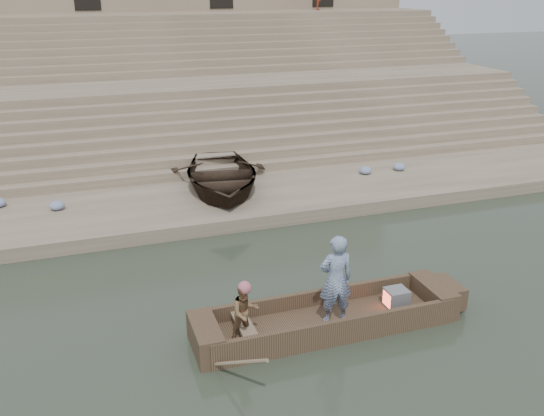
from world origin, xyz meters
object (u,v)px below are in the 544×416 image
main_rowboat (326,324)px  beached_rowboat (221,176)px  standing_man (336,280)px  television (396,298)px  rowing_man (245,312)px

main_rowboat → beached_rowboat: size_ratio=1.04×
standing_man → television: (1.50, 0.12, -0.76)m
main_rowboat → rowing_man: (-1.79, -0.15, 0.70)m
standing_man → main_rowboat: bearing=-41.9°
standing_man → rowing_man: size_ratio=1.62×
rowing_man → beached_rowboat: size_ratio=0.25×
standing_man → television: 1.68m
television → rowing_man: bearing=-177.5°
standing_man → beached_rowboat: (-0.34, 8.09, -0.28)m
main_rowboat → television: bearing=0.0°
television → standing_man: bearing=-175.4°
standing_man → television: standing_man is taller
main_rowboat → beached_rowboat: beached_rowboat is taller
television → beached_rowboat: size_ratio=0.10×
rowing_man → television: size_ratio=2.58×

